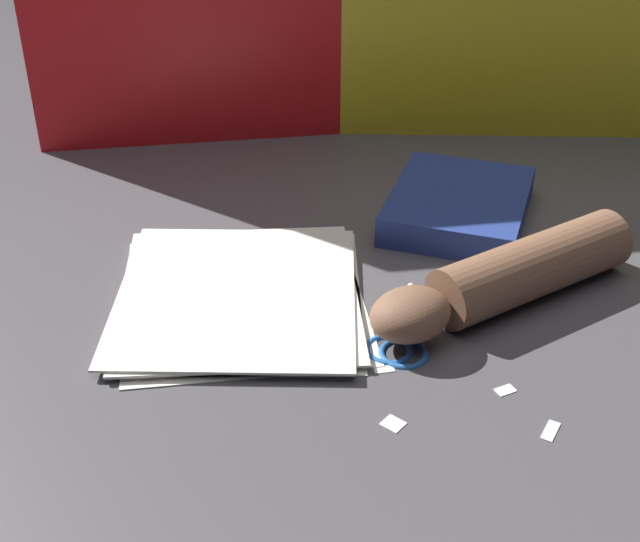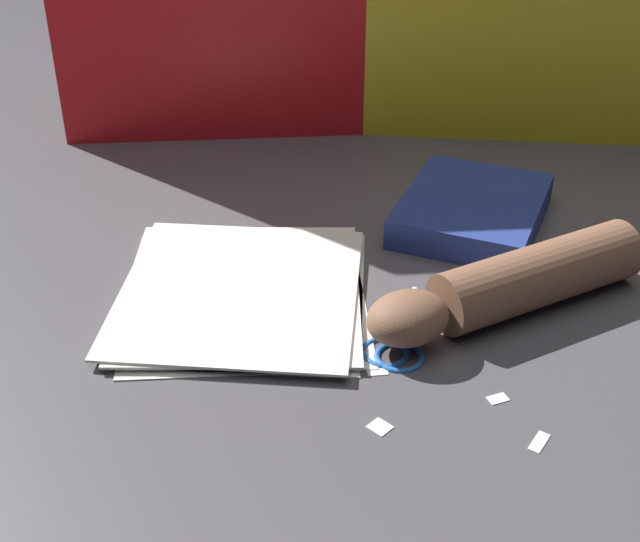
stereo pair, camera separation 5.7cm
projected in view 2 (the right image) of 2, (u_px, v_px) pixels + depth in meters
ground_plane at (359, 312)px, 0.98m from camera, size 6.00×6.00×0.00m
paper_stack at (244, 292)px, 1.00m from camera, size 0.29×0.30×0.01m
book_closed at (472, 211)px, 1.13m from camera, size 0.23×0.25×0.04m
scissors at (401, 341)px, 0.93m from camera, size 0.12×0.15×0.01m
hand_forearm at (510, 284)px, 0.96m from camera, size 0.33×0.23×0.07m
paper_scrap_near at (378, 372)px, 0.89m from camera, size 0.02×0.01×0.00m
paper_scrap_mid at (498, 398)px, 0.85m from camera, size 0.02×0.02×0.00m
paper_scrap_far at (380, 427)px, 0.82m from camera, size 0.03×0.03×0.00m
paper_scrap_side at (539, 442)px, 0.80m from camera, size 0.02×0.03×0.00m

